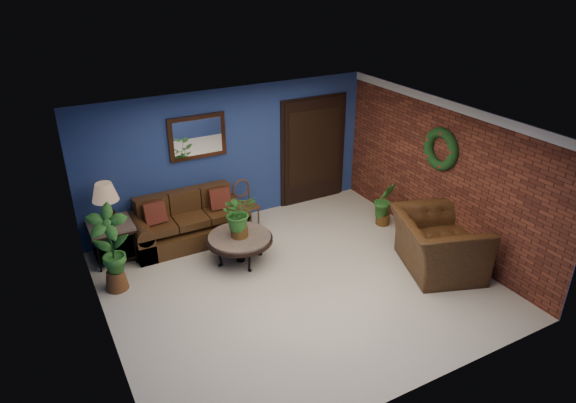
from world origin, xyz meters
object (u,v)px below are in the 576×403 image
sofa (189,225)px  coffee_table (240,239)px  end_table (111,232)px  side_chair (244,201)px  table_lamp (106,199)px  armchair (438,244)px

sofa → coffee_table: (0.51, -1.06, 0.11)m
end_table → side_chair: (2.38, 0.06, -0.01)m
coffee_table → side_chair: side_chair is taller
sofa → coffee_table: size_ratio=1.83×
end_table → side_chair: size_ratio=0.81×
sofa → side_chair: sofa is taller
coffee_table → sofa: bearing=115.8°
end_table → table_lamp: (0.00, 0.00, 0.60)m
coffee_table → side_chair: (0.58, 1.10, 0.09)m
end_table → side_chair: bearing=1.6°
table_lamp → sofa: bearing=1.1°
coffee_table → table_lamp: 2.19m
coffee_table → table_lamp: table_lamp is taller
coffee_table → end_table: 2.08m
armchair → side_chair: bearing=56.6°
sofa → table_lamp: bearing=-178.9°
end_table → table_lamp: bearing=45.0°
sofa → coffee_table: 1.18m
sofa → end_table: sofa is taller
sofa → end_table: (-1.29, -0.02, 0.21)m
sofa → armchair: 4.20m
sofa → table_lamp: table_lamp is taller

